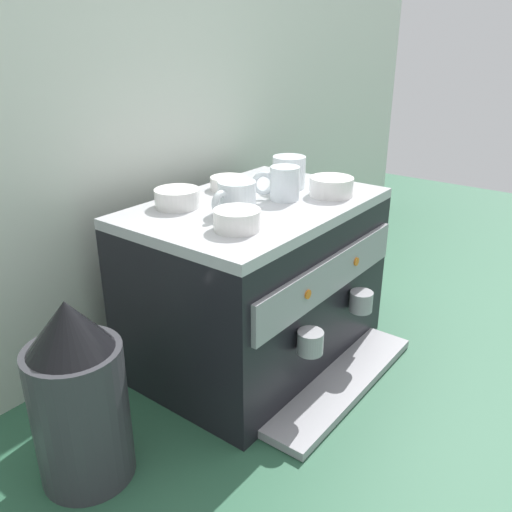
{
  "coord_description": "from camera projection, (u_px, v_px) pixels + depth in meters",
  "views": [
    {
      "loc": [
        -0.95,
        -0.73,
        0.78
      ],
      "look_at": [
        0.0,
        0.0,
        0.27
      ],
      "focal_mm": 37.43,
      "sensor_mm": 36.0,
      "label": 1
    }
  ],
  "objects": [
    {
      "name": "coffee_grinder",
      "position": [
        78.0,
        396.0,
        0.95
      ],
      "size": [
        0.17,
        0.17,
        0.37
      ],
      "color": "#333338",
      "rests_on": "ground_plane"
    },
    {
      "name": "ceramic_bowl_2",
      "position": [
        331.0,
        187.0,
        1.29
      ],
      "size": [
        0.11,
        0.11,
        0.04
      ],
      "color": "white",
      "rests_on": "espresso_machine"
    },
    {
      "name": "ground_plane",
      "position": [
        256.0,
        351.0,
        1.4
      ],
      "size": [
        4.0,
        4.0,
        0.0
      ],
      "primitive_type": "plane",
      "color": "#28563D"
    },
    {
      "name": "ceramic_bowl_3",
      "position": [
        237.0,
        220.0,
        1.07
      ],
      "size": [
        0.1,
        0.1,
        0.04
      ],
      "color": "white",
      "rests_on": "espresso_machine"
    },
    {
      "name": "ceramic_cup_0",
      "position": [
        283.0,
        183.0,
        1.25
      ],
      "size": [
        0.09,
        0.1,
        0.08
      ],
      "color": "silver",
      "rests_on": "espresso_machine"
    },
    {
      "name": "ceramic_bowl_0",
      "position": [
        229.0,
        183.0,
        1.34
      ],
      "size": [
        0.09,
        0.09,
        0.03
      ],
      "color": "white",
      "rests_on": "espresso_machine"
    },
    {
      "name": "espresso_machine",
      "position": [
        258.0,
        282.0,
        1.32
      ],
      "size": [
        0.61,
        0.51,
        0.41
      ],
      "color": "black",
      "rests_on": "ground_plane"
    },
    {
      "name": "milk_pitcher",
      "position": [
        353.0,
        275.0,
        1.67
      ],
      "size": [
        0.08,
        0.08,
        0.15
      ],
      "primitive_type": "cylinder",
      "color": "#B7B7BC",
      "rests_on": "ground_plane"
    },
    {
      "name": "ceramic_cup_2",
      "position": [
        289.0,
        172.0,
        1.35
      ],
      "size": [
        0.12,
        0.1,
        0.08
      ],
      "color": "silver",
      "rests_on": "espresso_machine"
    },
    {
      "name": "ceramic_cup_1",
      "position": [
        236.0,
        197.0,
        1.16
      ],
      "size": [
        0.12,
        0.08,
        0.07
      ],
      "color": "silver",
      "rests_on": "espresso_machine"
    },
    {
      "name": "tiled_backsplash_wall",
      "position": [
        161.0,
        136.0,
        1.37
      ],
      "size": [
        2.8,
        0.03,
        1.06
      ],
      "primitive_type": "cube",
      "color": "silver",
      "rests_on": "ground_plane"
    },
    {
      "name": "ceramic_bowl_1",
      "position": [
        177.0,
        198.0,
        1.21
      ],
      "size": [
        0.1,
        0.1,
        0.04
      ],
      "color": "white",
      "rests_on": "espresso_machine"
    }
  ]
}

